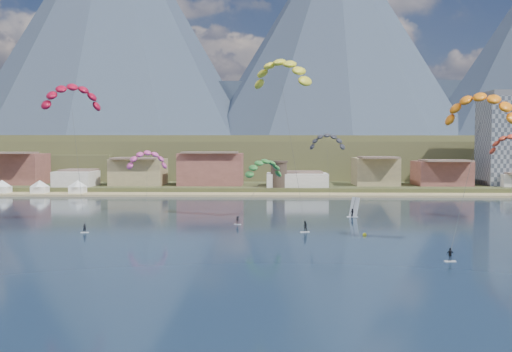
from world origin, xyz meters
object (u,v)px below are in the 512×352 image
(kitesurfer_yellow, at_px, (282,70))
(kitesurfer_green, at_px, (264,166))
(kitesurfer_orange, at_px, (481,104))
(kitesurfer_red, at_px, (72,93))
(buoy, at_px, (365,235))
(windsurfer, at_px, (353,211))
(watchtower, at_px, (279,174))
(apartment_tower, at_px, (512,139))

(kitesurfer_yellow, relative_size, kitesurfer_green, 2.23)
(kitesurfer_yellow, xyz_separation_m, kitesurfer_orange, (30.06, -28.74, -9.08))
(kitesurfer_red, xyz_separation_m, buoy, (54.51, -10.65, -25.48))
(kitesurfer_green, height_order, windsurfer, kitesurfer_green)
(kitesurfer_red, bearing_deg, kitesurfer_orange, -16.30)
(watchtower, height_order, kitesurfer_yellow, kitesurfer_yellow)
(kitesurfer_green, bearing_deg, windsurfer, 4.17)
(watchtower, height_order, kitesurfer_red, kitesurfer_red)
(windsurfer, distance_m, buoy, 25.97)
(watchtower, distance_m, kitesurfer_green, 63.38)
(apartment_tower, bearing_deg, watchtower, -170.07)
(apartment_tower, relative_size, windsurfer, 7.38)
(windsurfer, bearing_deg, kitesurfer_orange, -68.15)
(kitesurfer_yellow, bearing_deg, buoy, -53.07)
(kitesurfer_orange, bearing_deg, kitesurfer_green, 134.48)
(windsurfer, bearing_deg, kitesurfer_yellow, -155.61)
(watchtower, height_order, windsurfer, watchtower)
(windsurfer, height_order, buoy, windsurfer)
(kitesurfer_orange, height_order, windsurfer, kitesurfer_orange)
(kitesurfer_red, bearing_deg, watchtower, 62.22)
(watchtower, bearing_deg, kitesurfer_green, -93.53)
(apartment_tower, relative_size, kitesurfer_red, 1.12)
(kitesurfer_red, relative_size, kitesurfer_yellow, 0.81)
(apartment_tower, height_order, windsurfer, apartment_tower)
(watchtower, distance_m, windsurfer, 63.79)
(apartment_tower, distance_m, kitesurfer_red, 151.17)
(kitesurfer_yellow, xyz_separation_m, buoy, (14.12, -18.78, -30.86))
(kitesurfer_orange, distance_m, buoy, 28.77)
(watchtower, relative_size, kitesurfer_green, 0.54)
(kitesurfer_orange, relative_size, kitesurfer_green, 1.67)
(apartment_tower, relative_size, kitesurfer_yellow, 0.91)
(kitesurfer_red, relative_size, kitesurfer_green, 1.81)
(kitesurfer_orange, bearing_deg, buoy, 148.01)
(apartment_tower, height_order, kitesurfer_green, apartment_tower)
(watchtower, height_order, kitesurfer_orange, kitesurfer_orange)
(windsurfer, bearing_deg, apartment_tower, 49.58)
(kitesurfer_red, xyz_separation_m, kitesurfer_green, (36.64, 13.83, -14.40))
(kitesurfer_red, bearing_deg, kitesurfer_yellow, 11.39)
(kitesurfer_red, bearing_deg, apartment_tower, 37.03)
(windsurfer, bearing_deg, kitesurfer_green, -175.83)
(watchtower, xyz_separation_m, windsurfer, (15.56, -61.66, -4.99))
(kitesurfer_green, distance_m, buoy, 32.27)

